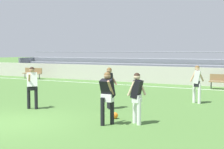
{
  "coord_description": "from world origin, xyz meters",
  "views": [
    {
      "loc": [
        7.85,
        -7.49,
        2.31
      ],
      "look_at": [
        1.44,
        3.97,
        1.36
      ],
      "focal_mm": 52.65,
      "sensor_mm": 36.0,
      "label": 1
    }
  ],
  "objects_px": {
    "bleacher_stand": "(141,68)",
    "player_white_pressing_high": "(32,84)",
    "bench_near_wall_gap": "(33,72)",
    "player_white_dropping_back": "(197,81)",
    "player_dark_challenging": "(107,94)",
    "player_dark_overlapping": "(137,94)",
    "player_dark_wide_right": "(109,84)",
    "soccer_ball": "(115,115)"
  },
  "relations": [
    {
      "from": "player_dark_overlapping",
      "to": "player_white_dropping_back",
      "type": "bearing_deg",
      "value": 83.64
    },
    {
      "from": "bench_near_wall_gap",
      "to": "player_dark_wide_right",
      "type": "xyz_separation_m",
      "value": [
        12.39,
        -9.01,
        0.43
      ]
    },
    {
      "from": "bleacher_stand",
      "to": "player_white_dropping_back",
      "type": "distance_m",
      "value": 11.59
    },
    {
      "from": "bleacher_stand",
      "to": "player_dark_overlapping",
      "type": "height_order",
      "value": "bleacher_stand"
    },
    {
      "from": "bench_near_wall_gap",
      "to": "soccer_ball",
      "type": "distance_m",
      "value": 17.17
    },
    {
      "from": "player_dark_challenging",
      "to": "player_dark_wide_right",
      "type": "relative_size",
      "value": 1.0
    },
    {
      "from": "player_dark_challenging",
      "to": "player_dark_overlapping",
      "type": "relative_size",
      "value": 1.02
    },
    {
      "from": "player_dark_wide_right",
      "to": "player_dark_overlapping",
      "type": "bearing_deg",
      "value": -42.77
    },
    {
      "from": "player_dark_wide_right",
      "to": "player_white_pressing_high",
      "type": "bearing_deg",
      "value": -149.88
    },
    {
      "from": "player_dark_challenging",
      "to": "player_white_dropping_back",
      "type": "distance_m",
      "value": 5.74
    },
    {
      "from": "player_white_dropping_back",
      "to": "soccer_ball",
      "type": "height_order",
      "value": "player_white_dropping_back"
    },
    {
      "from": "player_white_dropping_back",
      "to": "player_white_pressing_high",
      "type": "bearing_deg",
      "value": -139.09
    },
    {
      "from": "player_white_dropping_back",
      "to": "soccer_ball",
      "type": "bearing_deg",
      "value": -108.47
    },
    {
      "from": "player_dark_challenging",
      "to": "player_white_dropping_back",
      "type": "bearing_deg",
      "value": 76.81
    },
    {
      "from": "player_dark_challenging",
      "to": "bench_near_wall_gap",
      "type": "bearing_deg",
      "value": 140.04
    },
    {
      "from": "bench_near_wall_gap",
      "to": "player_dark_challenging",
      "type": "bearing_deg",
      "value": -39.96
    },
    {
      "from": "player_dark_wide_right",
      "to": "player_dark_challenging",
      "type": "bearing_deg",
      "value": -61.44
    },
    {
      "from": "soccer_ball",
      "to": "bench_near_wall_gap",
      "type": "bearing_deg",
      "value": 141.9
    },
    {
      "from": "bleacher_stand",
      "to": "bench_near_wall_gap",
      "type": "relative_size",
      "value": 13.35
    },
    {
      "from": "bench_near_wall_gap",
      "to": "player_white_dropping_back",
      "type": "height_order",
      "value": "player_white_dropping_back"
    },
    {
      "from": "soccer_ball",
      "to": "player_white_pressing_high",
      "type": "bearing_deg",
      "value": 179.22
    },
    {
      "from": "bench_near_wall_gap",
      "to": "player_dark_wide_right",
      "type": "height_order",
      "value": "player_dark_wide_right"
    },
    {
      "from": "bleacher_stand",
      "to": "player_dark_wide_right",
      "type": "xyz_separation_m",
      "value": [
        4.22,
        -12.4,
        0.04
      ]
    },
    {
      "from": "player_dark_wide_right",
      "to": "player_white_pressing_high",
      "type": "height_order",
      "value": "player_white_pressing_high"
    },
    {
      "from": "soccer_ball",
      "to": "player_dark_overlapping",
      "type": "bearing_deg",
      "value": -20.74
    },
    {
      "from": "player_white_pressing_high",
      "to": "player_white_dropping_back",
      "type": "distance_m",
      "value": 7.03
    },
    {
      "from": "bench_near_wall_gap",
      "to": "player_dark_challenging",
      "type": "xyz_separation_m",
      "value": [
        13.76,
        -11.53,
        0.44
      ]
    },
    {
      "from": "soccer_ball",
      "to": "bleacher_stand",
      "type": "bearing_deg",
      "value": 110.9
    },
    {
      "from": "player_dark_challenging",
      "to": "player_dark_wide_right",
      "type": "distance_m",
      "value": 2.86
    },
    {
      "from": "bleacher_stand",
      "to": "soccer_ball",
      "type": "height_order",
      "value": "bleacher_stand"
    },
    {
      "from": "player_dark_overlapping",
      "to": "soccer_ball",
      "type": "height_order",
      "value": "player_dark_overlapping"
    },
    {
      "from": "bench_near_wall_gap",
      "to": "soccer_ball",
      "type": "bearing_deg",
      "value": -38.1
    },
    {
      "from": "bench_near_wall_gap",
      "to": "player_dark_challenging",
      "type": "distance_m",
      "value": 17.95
    },
    {
      "from": "bleacher_stand",
      "to": "player_white_pressing_high",
      "type": "height_order",
      "value": "bleacher_stand"
    },
    {
      "from": "bleacher_stand",
      "to": "player_white_pressing_high",
      "type": "distance_m",
      "value": 14.02
    },
    {
      "from": "player_dark_wide_right",
      "to": "player_white_pressing_high",
      "type": "xyz_separation_m",
      "value": [
        -2.64,
        -1.53,
        0.02
      ]
    },
    {
      "from": "bench_near_wall_gap",
      "to": "player_white_pressing_high",
      "type": "distance_m",
      "value": 14.37
    },
    {
      "from": "player_dark_overlapping",
      "to": "soccer_ball",
      "type": "relative_size",
      "value": 7.37
    },
    {
      "from": "bench_near_wall_gap",
      "to": "player_dark_wide_right",
      "type": "distance_m",
      "value": 15.33
    },
    {
      "from": "bench_near_wall_gap",
      "to": "player_white_dropping_back",
      "type": "xyz_separation_m",
      "value": [
        15.07,
        -5.94,
        0.45
      ]
    },
    {
      "from": "player_white_dropping_back",
      "to": "soccer_ball",
      "type": "relative_size",
      "value": 7.58
    },
    {
      "from": "player_dark_challenging",
      "to": "player_white_dropping_back",
      "type": "height_order",
      "value": "player_white_dropping_back"
    }
  ]
}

